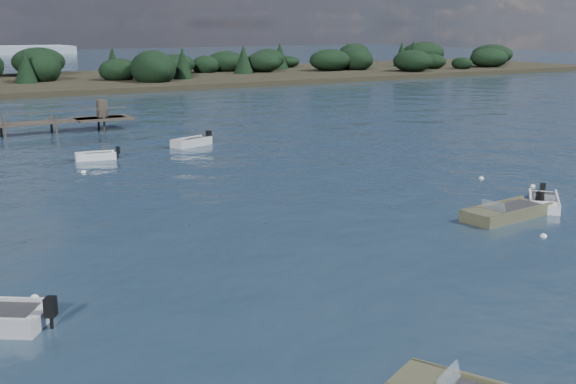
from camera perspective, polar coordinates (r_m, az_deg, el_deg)
ground at (r=78.87m, az=-19.83°, el=5.52°), size 400.00×400.00×0.00m
dinghy_mid_white_a at (r=37.51m, az=16.86°, el=-1.71°), size 5.42×2.27×1.25m
tender_far_grey_b at (r=57.57m, az=-7.63°, el=3.81°), size 3.80×2.31×1.28m
tender_far_white at (r=53.09m, az=-14.95°, el=2.66°), size 3.17×1.57×1.06m
dinghy_mid_white_b at (r=40.53m, az=19.54°, el=-0.86°), size 3.89×3.67×1.04m
buoy_b at (r=34.74m, az=19.52°, el=-3.35°), size 0.32×0.32×0.32m
buoy_c at (r=27.11m, az=-19.38°, el=-7.95°), size 0.32×0.32×0.32m
buoy_d at (r=45.10m, az=18.77°, el=0.40°), size 0.32×0.32×0.32m
buoy_e at (r=48.61m, az=-15.85°, el=1.48°), size 0.32×0.32×0.32m
buoy_extra_a at (r=46.51m, az=15.03°, el=1.02°), size 0.32×0.32×0.32m
far_headland at (r=123.87m, az=-12.44°, el=9.41°), size 190.00×40.00×5.80m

